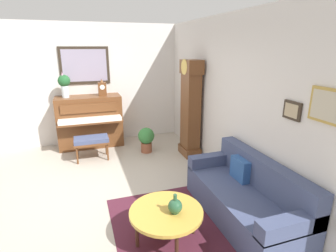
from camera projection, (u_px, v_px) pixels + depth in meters
name	position (u px, v px, depth m)	size (l,w,h in m)	color
ground_plane	(91.00, 196.00, 4.25)	(6.40, 6.00, 0.10)	#B2A899
wall_left	(80.00, 85.00, 6.19)	(0.13, 4.90, 2.80)	silver
wall_back	(228.00, 99.00, 4.56)	(5.30, 0.13, 2.80)	silver
area_rug	(176.00, 234.00, 3.33)	(2.10, 1.50, 0.01)	#4C1E2D
piano	(90.00, 121.00, 6.13)	(0.87, 1.44, 1.18)	brown
piano_bench	(91.00, 141.00, 5.42)	(0.42, 0.70, 0.48)	brown
grandfather_clock	(190.00, 111.00, 5.51)	(0.52, 0.34, 2.03)	brown
couch	(246.00, 197.00, 3.57)	(1.90, 0.80, 0.84)	#424C70
coffee_table	(166.00, 213.00, 3.12)	(0.88, 0.88, 0.41)	gold
mantel_clock	(102.00, 88.00, 6.01)	(0.13, 0.18, 0.38)	brown
flower_vase	(64.00, 83.00, 5.73)	(0.26, 0.26, 0.58)	silver
green_jug	(175.00, 206.00, 3.05)	(0.17, 0.17, 0.24)	#234C33
potted_plant	(146.00, 138.00, 5.83)	(0.36, 0.36, 0.56)	#935138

